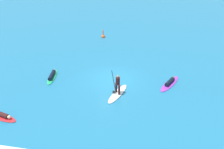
% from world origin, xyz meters
% --- Properties ---
extents(ground_plane, '(120.00, 120.00, 0.00)m').
position_xyz_m(ground_plane, '(0.00, 0.00, 0.00)').
color(ground_plane, '#1E6B93').
rests_on(ground_plane, ground).
extents(surfer_on_red_board, '(2.81, 1.46, 0.41)m').
position_xyz_m(surfer_on_red_board, '(-6.73, -6.66, 0.15)').
color(surfer_on_red_board, red).
rests_on(surfer_on_red_board, ground_plane).
extents(surfer_on_purple_board, '(1.96, 3.15, 0.42)m').
position_xyz_m(surfer_on_purple_board, '(4.99, 0.13, 0.14)').
color(surfer_on_purple_board, purple).
rests_on(surfer_on_purple_board, ground_plane).
extents(surfer_on_white_board, '(1.52, 3.15, 2.13)m').
position_xyz_m(surfer_on_white_board, '(0.87, -2.25, 0.40)').
color(surfer_on_white_board, white).
rests_on(surfer_on_white_board, ground_plane).
extents(surfer_on_green_board, '(0.97, 2.76, 0.43)m').
position_xyz_m(surfer_on_green_board, '(-5.32, -0.60, 0.16)').
color(surfer_on_green_board, '#23B266').
rests_on(surfer_on_green_board, ground_plane).
extents(marker_buoy, '(0.45, 0.45, 1.02)m').
position_xyz_m(marker_buoy, '(-2.96, 9.94, 0.15)').
color(marker_buoy, '#E55119').
rests_on(marker_buoy, ground_plane).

